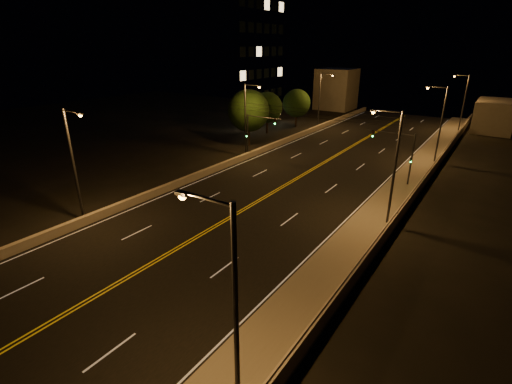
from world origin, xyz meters
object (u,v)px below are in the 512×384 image
Objects in this scene: traffic_signal_right at (402,152)px; streetlight_1 at (392,162)px; streetlight_3 at (463,100)px; streetlight_4 at (74,159)px; building_tower at (210,40)px; streetlight_5 at (247,116)px; streetlight_0 at (230,306)px; tree_1 at (267,107)px; traffic_signal_left at (254,131)px; streetlight_6 at (321,97)px; streetlight_2 at (439,120)px; tree_0 at (249,111)px; tree_2 at (297,103)px.

streetlight_1 is at bearing -81.46° from traffic_signal_right.
streetlight_4 is (-21.46, -57.00, 0.00)m from streetlight_3.
streetlight_3 is at bearing 19.00° from building_tower.
streetlight_4 is at bearing -90.00° from streetlight_5.
streetlight_0 is 52.28m from tree_1.
streetlight_0 is 1.00× the size of streetlight_1.
traffic_signal_right is 18.72m from traffic_signal_left.
traffic_signal_right is 1.00× the size of traffic_signal_left.
streetlight_6 reaches higher than traffic_signal_left.
streetlight_5 is at bearing 153.90° from streetlight_1.
streetlight_2 is at bearing -90.00° from streetlight_3.
traffic_signal_right is 0.70× the size of tree_0.
streetlight_2 is 1.00× the size of streetlight_5.
tree_1 is (-6.57, 13.53, 0.70)m from traffic_signal_left.
tree_1 is (-2.21, 8.56, -0.82)m from tree_0.
traffic_signal_left is at bearing -64.09° from tree_1.
streetlight_2 reaches higher than traffic_signal_left.
tree_0 reaches higher than traffic_signal_left.
tree_1 is at bearing -16.39° from building_tower.
traffic_signal_right is (19.89, -22.90, -1.82)m from streetlight_6.
streetlight_6 is 1.38× the size of tree_1.
tree_0 is at bearing 124.19° from streetlight_0.
traffic_signal_right is at bearing -98.43° from streetlight_2.
tree_1 is (-26.86, 44.84, -1.12)m from streetlight_0.
streetlight_1 is (0.00, 20.84, 0.00)m from streetlight_0.
streetlight_2 is (0.00, 21.08, 0.00)m from streetlight_1.
building_tower is 20.68m from tree_2.
streetlight_3 is at bearing 90.00° from streetlight_2.
streetlight_4 is (-21.46, -13.55, 0.00)m from streetlight_1.
tree_2 is at bearing 128.74° from streetlight_1.
streetlight_0 and streetlight_6 have the same top height.
streetlight_3 is (0.00, 64.29, 0.00)m from streetlight_0.
tree_0 is 1.19× the size of tree_1.
tree_1 is (-26.86, 24.00, -1.12)m from streetlight_1.
streetlight_1 and streetlight_4 have the same top height.
streetlight_4 is 1.00× the size of streetlight_5.
building_tower is (-42.85, 49.54, 9.46)m from streetlight_0.
tree_2 is at bearing 9.42° from building_tower.
building_tower reaches higher than streetlight_0.
building_tower is at bearing 169.92° from streetlight_2.
streetlight_4 is 1.00× the size of streetlight_6.
streetlight_1 and streetlight_3 have the same top height.
streetlight_5 is at bearing -68.18° from tree_1.
traffic_signal_right is 31.82m from tree_2.
traffic_signal_right is (-1.57, -10.61, -1.82)m from streetlight_2.
streetlight_5 is 0.31× the size of building_tower.
streetlight_0 is 0.31× the size of building_tower.
streetlight_3 is 1.00× the size of streetlight_6.
building_tower reaches higher than streetlight_5.
streetlight_4 is 1.38× the size of tree_1.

